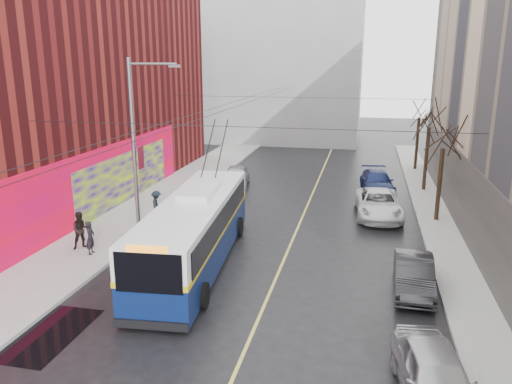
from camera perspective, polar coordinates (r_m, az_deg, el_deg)
ground at (r=16.02m, az=-7.75°, el=-18.87°), size 140.00×140.00×0.00m
sidewalk_left at (r=28.98m, az=-14.54°, el=-3.32°), size 4.00×60.00×0.15m
sidewalk_right at (r=26.31m, az=20.89°, el=-5.71°), size 2.00×60.00×0.15m
lane_line at (r=28.09m, az=5.00°, el=-3.62°), size 0.12×50.00×0.01m
building_left at (r=33.72m, az=-26.16°, el=10.16°), size 12.11×36.00×14.00m
building_far at (r=58.45m, az=1.84°, el=14.95°), size 20.50×12.10×18.00m
streetlight_pole at (r=25.31m, az=-13.49°, el=5.29°), size 2.65×0.60×9.00m
catenary_wires at (r=28.32m, az=-2.74°, el=9.50°), size 18.00×60.00×0.22m
tree_near at (r=29.01m, az=20.71°, el=6.17°), size 3.20×3.20×6.40m
tree_mid at (r=35.87m, az=19.26°, el=8.23°), size 3.20×3.20×6.68m
tree_far at (r=42.81m, az=18.22°, el=9.10°), size 3.20×3.20×6.57m
puddle at (r=18.65m, az=-22.60°, el=-14.75°), size 2.03×3.75×0.01m
pigeons_flying at (r=24.64m, az=-4.14°, el=9.77°), size 3.79×1.52×1.48m
trolleybus at (r=22.21m, az=-6.97°, el=-4.34°), size 3.62×12.37×5.79m
parked_car_a at (r=14.83m, az=19.80°, el=-19.28°), size 2.40×4.61×1.50m
parked_car_b at (r=20.83m, az=17.58°, el=-9.01°), size 1.57×4.21×1.37m
parked_car_c at (r=29.93m, az=13.82°, el=-1.32°), size 2.93×5.66×1.53m
parked_car_d at (r=35.50m, az=13.68°, el=1.14°), size 2.59×5.21×1.45m
following_car at (r=36.06m, az=-2.31°, el=1.80°), size 2.42×4.62×1.50m
pedestrian_a at (r=24.34m, az=-18.40°, el=-4.96°), size 0.46×0.63×1.58m
pedestrian_b at (r=25.12m, az=-19.34°, el=-4.15°), size 1.11×1.10×1.80m
pedestrian_c at (r=28.77m, az=-11.29°, el=-1.43°), size 0.90×1.17×1.61m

